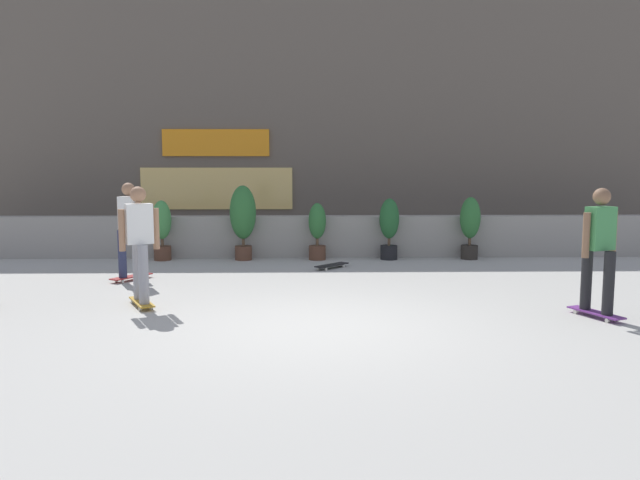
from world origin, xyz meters
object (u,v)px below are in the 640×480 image
object	(u,v)px
potted_plant_3	(389,226)
potted_plant_4	(470,224)
potted_plant_2	(317,230)
skater_by_wall_left	(140,240)
potted_plant_1	(243,216)
skateboard_aside	(332,265)
skater_far_left	(599,246)
potted_plant_0	(162,228)
skater_by_wall_right	(130,227)

from	to	relation	value
potted_plant_3	potted_plant_4	size ratio (longest dim) A/B	0.98
potted_plant_2	skater_by_wall_left	distance (m)	5.10
potted_plant_4	skater_by_wall_left	xyz separation A→B (m)	(-5.83, -4.39, 0.19)
potted_plant_4	potted_plant_1	bearing A→B (deg)	-180.00
skater_by_wall_left	skateboard_aside	bearing A→B (deg)	48.92
potted_plant_1	skater_far_left	xyz separation A→B (m)	(5.12, -5.19, 0.01)
potted_plant_0	skater_by_wall_left	xyz separation A→B (m)	(0.71, -4.39, 0.25)
potted_plant_2	skater_by_wall_right	bearing A→B (deg)	-144.66
potted_plant_2	skater_by_wall_left	world-z (taller)	skater_by_wall_left
potted_plant_4	skater_by_wall_left	bearing A→B (deg)	-143.01
skateboard_aside	potted_plant_4	bearing A→B (deg)	20.87
potted_plant_3	potted_plant_4	xyz separation A→B (m)	(1.73, 0.00, 0.02)
potted_plant_4	skater_by_wall_right	bearing A→B (deg)	-160.40
potted_plant_1	potted_plant_3	size ratio (longest dim) A/B	1.21
potted_plant_0	skater_far_left	xyz separation A→B (m)	(6.83, -5.19, 0.25)
potted_plant_0	potted_plant_2	bearing A→B (deg)	-0.00
skater_far_left	potted_plant_1	bearing A→B (deg)	134.65
skater_far_left	skater_by_wall_left	bearing A→B (deg)	172.63
skater_far_left	skater_by_wall_right	distance (m)	7.41
potted_plant_4	skater_by_wall_right	distance (m)	6.96
potted_plant_2	potted_plant_1	bearing A→B (deg)	180.00
potted_plant_3	skater_by_wall_left	bearing A→B (deg)	-133.04
skater_by_wall_left	potted_plant_0	bearing A→B (deg)	99.17
potted_plant_4	skater_by_wall_right	size ratio (longest dim) A/B	0.78
potted_plant_1	skater_far_left	size ratio (longest dim) A/B	0.93
potted_plant_2	potted_plant_3	world-z (taller)	potted_plant_3
potted_plant_0	skateboard_aside	size ratio (longest dim) A/B	1.77
potted_plant_3	potted_plant_4	bearing A→B (deg)	0.00
potted_plant_0	skater_by_wall_left	distance (m)	4.46
potted_plant_1	skater_by_wall_left	world-z (taller)	skater_by_wall_left
skater_by_wall_right	potted_plant_4	bearing A→B (deg)	19.60
potted_plant_0	potted_plant_4	bearing A→B (deg)	0.00
potted_plant_3	skateboard_aside	size ratio (longest dim) A/B	1.82
potted_plant_2	potted_plant_4	world-z (taller)	potted_plant_4
potted_plant_0	skater_far_left	bearing A→B (deg)	-37.19
potted_plant_1	skater_far_left	world-z (taller)	skater_far_left
potted_plant_0	skater_far_left	distance (m)	8.58
skateboard_aside	potted_plant_1	bearing A→B (deg)	148.00
potted_plant_2	skater_far_left	world-z (taller)	skater_far_left
skater_by_wall_right	skateboard_aside	size ratio (longest dim) A/B	2.37
potted_plant_4	skater_by_wall_left	world-z (taller)	skater_by_wall_left
potted_plant_2	skater_by_wall_right	xyz separation A→B (m)	(-3.29, -2.33, 0.30)
potted_plant_4	potted_plant_0	bearing A→B (deg)	180.00
potted_plant_1	skater_by_wall_left	xyz separation A→B (m)	(-1.00, -4.39, 0.01)
potted_plant_0	skater_by_wall_right	world-z (taller)	skater_by_wall_right
skateboard_aside	skater_far_left	bearing A→B (deg)	-50.83
potted_plant_2	skater_by_wall_right	world-z (taller)	skater_by_wall_right
potted_plant_3	skater_by_wall_left	world-z (taller)	skater_by_wall_left
potted_plant_1	skater_by_wall_right	size ratio (longest dim) A/B	0.93
skater_far_left	skateboard_aside	distance (m)	5.29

